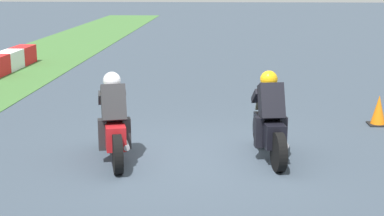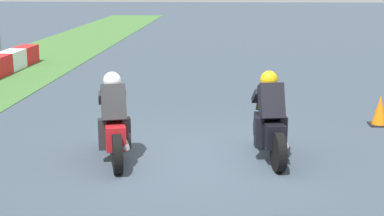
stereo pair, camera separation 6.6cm
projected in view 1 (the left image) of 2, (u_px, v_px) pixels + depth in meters
The scene contains 4 objects.
ground_plane at pixel (197, 158), 9.81m from camera, with size 120.00×120.00×0.00m, color #384452.
rider_lane_a at pixel (269, 123), 9.69m from camera, with size 2.04×0.60×1.51m.
rider_lane_b at pixel (114, 125), 9.57m from camera, with size 2.01×0.69×1.51m.
traffic_cone at pixel (379, 111), 11.93m from camera, with size 0.40×0.40×0.64m.
Camera 1 is at (-9.34, -0.44, 3.08)m, focal length 53.01 mm.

